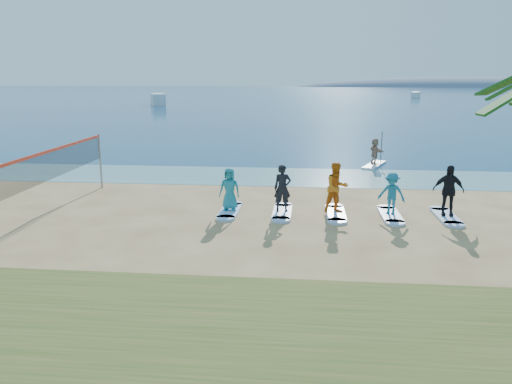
# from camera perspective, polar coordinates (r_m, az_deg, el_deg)

# --- Properties ---
(ground) EXTENTS (600.00, 600.00, 0.00)m
(ground) POSITION_cam_1_polar(r_m,az_deg,el_deg) (15.71, 2.49, -5.61)
(ground) COLOR tan
(ground) RESTS_ON ground
(shallow_water) EXTENTS (600.00, 600.00, 0.00)m
(shallow_water) POSITION_cam_1_polar(r_m,az_deg,el_deg) (25.87, 3.82, 1.77)
(shallow_water) COLOR teal
(shallow_water) RESTS_ON ground
(ocean) EXTENTS (600.00, 600.00, 0.00)m
(ocean) POSITION_cam_1_polar(r_m,az_deg,el_deg) (174.95, 5.55, 11.18)
(ocean) COLOR navy
(ocean) RESTS_ON ground
(island_ridge) EXTENTS (220.00, 56.00, 18.00)m
(island_ridge) POSITION_cam_1_polar(r_m,az_deg,el_deg) (328.70, 22.81, 11.02)
(island_ridge) COLOR slate
(island_ridge) RESTS_ON ground
(volleyball_net) EXTENTS (0.49, 9.08, 2.50)m
(volleyball_net) POSITION_cam_1_polar(r_m,az_deg,el_deg) (19.86, -21.97, 3.04)
(volleyball_net) COLOR gray
(volleyball_net) RESTS_ON ground
(paddleboard) EXTENTS (1.75, 3.05, 0.12)m
(paddleboard) POSITION_cam_1_polar(r_m,az_deg,el_deg) (29.81, 13.36, 3.03)
(paddleboard) COLOR silver
(paddleboard) RESTS_ON ground
(paddleboarder) EXTENTS (0.91, 1.44, 1.48)m
(paddleboarder) POSITION_cam_1_polar(r_m,az_deg,el_deg) (29.69, 13.44, 4.55)
(paddleboarder) COLOR tan
(paddleboarder) RESTS_ON paddleboard
(boat_offshore_a) EXTENTS (5.31, 9.32, 2.16)m
(boat_offshore_a) POSITION_cam_1_polar(r_m,az_deg,el_deg) (98.04, -11.12, 9.72)
(boat_offshore_a) COLOR silver
(boat_offshore_a) RESTS_ON ground
(boat_offshore_b) EXTENTS (3.66, 7.11, 1.57)m
(boat_offshore_b) POSITION_cam_1_polar(r_m,az_deg,el_deg) (137.49, 17.76, 10.19)
(boat_offshore_b) COLOR silver
(boat_offshore_b) RESTS_ON ground
(surfboard_0) EXTENTS (0.70, 2.20, 0.09)m
(surfboard_0) POSITION_cam_1_polar(r_m,az_deg,el_deg) (19.05, -3.01, -2.15)
(surfboard_0) COLOR #A2C8FA
(surfboard_0) RESTS_ON ground
(student_0) EXTENTS (0.83, 0.59, 1.61)m
(student_0) POSITION_cam_1_polar(r_m,az_deg,el_deg) (18.85, -3.04, 0.34)
(student_0) COLOR teal
(student_0) RESTS_ON surfboard_0
(surfboard_1) EXTENTS (0.70, 2.20, 0.09)m
(surfboard_1) POSITION_cam_1_polar(r_m,az_deg,el_deg) (18.86, 3.01, -2.31)
(surfboard_1) COLOR #A2C8FA
(surfboard_1) RESTS_ON ground
(student_1) EXTENTS (0.70, 0.52, 1.76)m
(student_1) POSITION_cam_1_polar(r_m,az_deg,el_deg) (18.64, 3.05, 0.44)
(student_1) COLOR black
(student_1) RESTS_ON surfboard_1
(surfboard_2) EXTENTS (0.70, 2.20, 0.09)m
(surfboard_2) POSITION_cam_1_polar(r_m,az_deg,el_deg) (18.87, 9.09, -2.44)
(surfboard_2) COLOR #A2C8FA
(surfboard_2) RESTS_ON ground
(student_2) EXTENTS (1.13, 1.03, 1.89)m
(student_2) POSITION_cam_1_polar(r_m,az_deg,el_deg) (18.64, 9.20, 0.49)
(student_2) COLOR orange
(student_2) RESTS_ON surfboard_2
(surfboard_3) EXTENTS (0.70, 2.20, 0.09)m
(surfboard_3) POSITION_cam_1_polar(r_m,az_deg,el_deg) (19.10, 15.09, -2.54)
(surfboard_3) COLOR #A2C8FA
(surfboard_3) RESTS_ON ground
(student_3) EXTENTS (1.15, 0.94, 1.55)m
(student_3) POSITION_cam_1_polar(r_m,az_deg,el_deg) (18.91, 15.24, -0.15)
(student_3) COLOR #1C6C8B
(student_3) RESTS_ON surfboard_3
(surfboard_4) EXTENTS (0.70, 2.20, 0.09)m
(surfboard_4) POSITION_cam_1_polar(r_m,az_deg,el_deg) (19.54, 20.89, -2.62)
(surfboard_4) COLOR #A2C8FA
(surfboard_4) RESTS_ON ground
(student_4) EXTENTS (1.13, 0.58, 1.86)m
(student_4) POSITION_cam_1_polar(r_m,az_deg,el_deg) (19.31, 21.12, 0.17)
(student_4) COLOR black
(student_4) RESTS_ON surfboard_4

